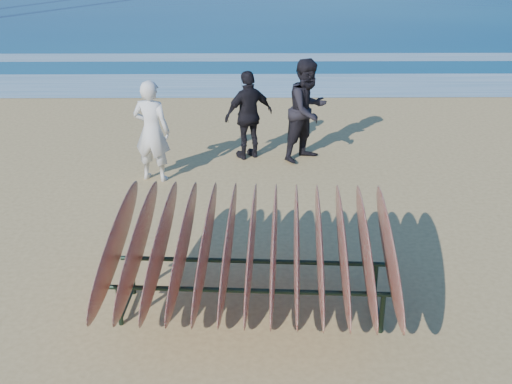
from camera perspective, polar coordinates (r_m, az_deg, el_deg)
ground at (r=8.20m, az=0.04°, el=-8.37°), size 120.00×120.00×0.00m
foam_near at (r=17.48m, az=-0.24°, el=9.49°), size 160.00×160.00×0.00m
foam_far at (r=20.89m, az=-0.28°, el=11.89°), size 160.00×160.00×0.00m
surfboard_rack at (r=7.28m, az=-0.45°, el=-5.01°), size 3.31×2.75×1.35m
person_white at (r=11.15m, az=-9.25°, el=5.38°), size 0.74×0.58×1.78m
person_dark_a at (r=11.98m, az=4.61°, el=7.26°), size 1.17×1.16×1.91m
person_dark_b at (r=12.05m, az=-0.64°, el=6.85°), size 1.06×0.83×1.67m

